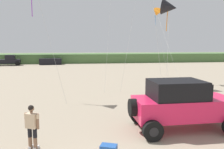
{
  "coord_description": "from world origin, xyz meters",
  "views": [
    {
      "loc": [
        -0.95,
        -5.09,
        3.81
      ],
      "look_at": [
        0.46,
        4.68,
        2.52
      ],
      "focal_mm": 36.18,
      "sensor_mm": 36.0,
      "label": 1
    }
  ],
  "objects_px": {
    "distant_pickup": "(8,60)",
    "distant_sedan": "(51,62)",
    "kite_purple_stunt": "(169,7)",
    "jeep": "(182,104)",
    "kite_pink_ribbon": "(157,13)",
    "person_watching": "(32,125)"
  },
  "relations": [
    {
      "from": "kite_purple_stunt",
      "to": "distant_pickup",
      "type": "bearing_deg",
      "value": 124.76
    },
    {
      "from": "jeep",
      "to": "kite_purple_stunt",
      "type": "relative_size",
      "value": 0.68
    },
    {
      "from": "jeep",
      "to": "kite_pink_ribbon",
      "type": "relative_size",
      "value": 0.63
    },
    {
      "from": "distant_pickup",
      "to": "jeep",
      "type": "bearing_deg",
      "value": -63.24
    },
    {
      "from": "person_watching",
      "to": "distant_pickup",
      "type": "height_order",
      "value": "distant_pickup"
    },
    {
      "from": "distant_sedan",
      "to": "kite_purple_stunt",
      "type": "bearing_deg",
      "value": -71.93
    },
    {
      "from": "kite_pink_ribbon",
      "to": "distant_pickup",
      "type": "bearing_deg",
      "value": 134.11
    },
    {
      "from": "distant_pickup",
      "to": "kite_purple_stunt",
      "type": "bearing_deg",
      "value": -55.24
    },
    {
      "from": "jeep",
      "to": "kite_purple_stunt",
      "type": "height_order",
      "value": "kite_purple_stunt"
    },
    {
      "from": "jeep",
      "to": "person_watching",
      "type": "bearing_deg",
      "value": -170.06
    },
    {
      "from": "distant_pickup",
      "to": "distant_sedan",
      "type": "relative_size",
      "value": 1.15
    },
    {
      "from": "distant_pickup",
      "to": "distant_sedan",
      "type": "xyz_separation_m",
      "value": [
        7.68,
        0.77,
        -0.34
      ]
    },
    {
      "from": "person_watching",
      "to": "distant_sedan",
      "type": "distance_m",
      "value": 37.41
    },
    {
      "from": "jeep",
      "to": "distant_sedan",
      "type": "bearing_deg",
      "value": 105.68
    },
    {
      "from": "person_watching",
      "to": "distant_pickup",
      "type": "bearing_deg",
      "value": 107.6
    },
    {
      "from": "kite_pink_ribbon",
      "to": "kite_purple_stunt",
      "type": "xyz_separation_m",
      "value": [
        -1.4,
        -6.68,
        -0.55
      ]
    },
    {
      "from": "jeep",
      "to": "person_watching",
      "type": "height_order",
      "value": "jeep"
    },
    {
      "from": "distant_pickup",
      "to": "kite_purple_stunt",
      "type": "xyz_separation_m",
      "value": [
        19.84,
        -28.59,
        5.59
      ]
    },
    {
      "from": "person_watching",
      "to": "kite_pink_ribbon",
      "type": "relative_size",
      "value": 0.22
    },
    {
      "from": "distant_sedan",
      "to": "kite_pink_ribbon",
      "type": "xyz_separation_m",
      "value": [
        13.55,
        -22.67,
        6.47
      ]
    },
    {
      "from": "jeep",
      "to": "distant_sedan",
      "type": "distance_m",
      "value": 37.51
    },
    {
      "from": "jeep",
      "to": "kite_purple_stunt",
      "type": "bearing_deg",
      "value": 73.39
    }
  ]
}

